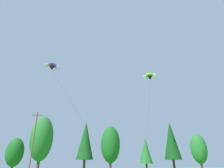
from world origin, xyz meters
name	(u,v)px	position (x,y,z in m)	size (l,w,h in m)	color
treeline_tree_c	(15,152)	(-20.80, 50.16, 5.10)	(4.08, 4.08, 8.43)	#472D19
treeline_tree_d	(42,138)	(-15.15, 50.57, 8.50)	(5.59, 5.59, 14.03)	#472D19
treeline_tree_e	(85,140)	(-3.90, 52.86, 8.51)	(4.59, 4.59, 13.59)	#472D19
treeline_tree_f	(110,144)	(2.73, 50.57, 7.38)	(5.09, 5.09, 12.18)	#472D19
treeline_tree_g	(146,151)	(14.17, 54.60, 6.13)	(3.76, 3.76, 9.80)	#472D19
treeline_tree_h	(171,140)	(19.92, 49.16, 8.57)	(4.61, 4.61, 13.68)	#472D19
treeline_tree_i	(199,149)	(31.77, 54.27, 6.84)	(4.85, 4.85, 11.31)	#472D19
utility_pole	(33,142)	(-15.04, 39.41, 6.50)	(2.20, 0.26, 12.46)	brown
parafoil_kite_high_purple	(52,67)	(-13.05, 36.91, 22.23)	(12.13, 16.37, 21.50)	purple
parafoil_kite_mid_lime_white	(150,76)	(10.95, 39.77, 23.41)	(11.21, 19.03, 23.11)	#93D633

